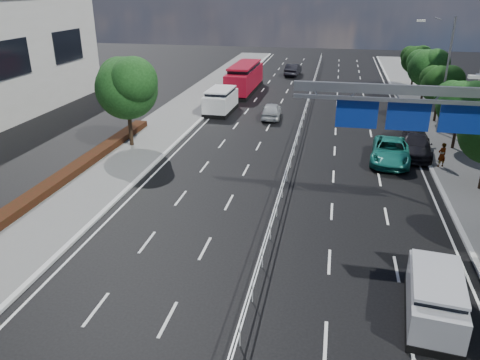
# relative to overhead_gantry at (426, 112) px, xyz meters

# --- Properties ---
(ground) EXTENTS (160.00, 160.00, 0.00)m
(ground) POSITION_rel_overhead_gantry_xyz_m (-6.74, -10.05, -5.61)
(ground) COLOR black
(ground) RESTS_ON ground
(kerb_near) EXTENTS (0.25, 140.00, 0.15)m
(kerb_near) POSITION_rel_overhead_gantry_xyz_m (-15.74, -10.05, -5.54)
(kerb_near) COLOR silver
(kerb_near) RESTS_ON ground
(median_fence) EXTENTS (0.05, 85.00, 1.02)m
(median_fence) POSITION_rel_overhead_gantry_xyz_m (-6.74, 12.45, -5.08)
(median_fence) COLOR silver
(median_fence) RESTS_ON ground
(hedge_near) EXTENTS (1.00, 36.00, 0.44)m
(hedge_near) POSITION_rel_overhead_gantry_xyz_m (-20.04, -5.05, -5.25)
(hedge_near) COLOR black
(hedge_near) RESTS_ON sidewalk_near
(overhead_gantry) EXTENTS (10.24, 0.38, 7.45)m
(overhead_gantry) POSITION_rel_overhead_gantry_xyz_m (0.00, 0.00, 0.00)
(overhead_gantry) COLOR gray
(overhead_gantry) RESTS_ON ground
(streetlight_far) EXTENTS (2.78, 2.40, 9.00)m
(streetlight_far) POSITION_rel_overhead_gantry_xyz_m (3.76, 15.95, -0.40)
(streetlight_far) COLOR gray
(streetlight_far) RESTS_ON ground
(near_tree_back) EXTENTS (4.84, 4.51, 6.69)m
(near_tree_back) POSITION_rel_overhead_gantry_xyz_m (-18.68, 7.92, -1.00)
(near_tree_back) COLOR black
(near_tree_back) RESTS_ON ground
(far_tree_e) EXTENTS (3.63, 3.38, 5.13)m
(far_tree_e) POSITION_rel_overhead_gantry_xyz_m (4.51, 11.93, -2.05)
(far_tree_e) COLOR black
(far_tree_e) RESTS_ON ground
(far_tree_f) EXTENTS (3.52, 3.28, 5.02)m
(far_tree_f) POSITION_rel_overhead_gantry_xyz_m (4.50, 19.43, -2.12)
(far_tree_f) COLOR black
(far_tree_f) RESTS_ON ground
(far_tree_g) EXTENTS (3.96, 3.69, 5.45)m
(far_tree_g) POSITION_rel_overhead_gantry_xyz_m (4.51, 26.92, -1.85)
(far_tree_g) COLOR black
(far_tree_g) RESTS_ON ground
(far_tree_h) EXTENTS (3.41, 3.18, 4.91)m
(far_tree_h) POSITION_rel_overhead_gantry_xyz_m (4.50, 34.43, -2.18)
(far_tree_h) COLOR black
(far_tree_h) RESTS_ON ground
(white_minivan) EXTENTS (2.36, 5.21, 2.24)m
(white_minivan) POSITION_rel_overhead_gantry_xyz_m (-14.66, 19.15, -4.51)
(white_minivan) COLOR black
(white_minivan) RESTS_ON ground
(red_bus) EXTENTS (2.59, 10.34, 3.08)m
(red_bus) POSITION_rel_overhead_gantry_xyz_m (-14.24, 28.72, -4.00)
(red_bus) COLOR black
(red_bus) RESTS_ON ground
(near_car_silver) EXTENTS (1.89, 4.21, 1.40)m
(near_car_silver) POSITION_rel_overhead_gantry_xyz_m (-9.70, 18.02, -4.90)
(near_car_silver) COLOR #AFB3B7
(near_car_silver) RESTS_ON ground
(near_car_dark) EXTENTS (1.97, 4.71, 1.51)m
(near_car_dark) POSITION_rel_overhead_gantry_xyz_m (-9.88, 40.08, -4.85)
(near_car_dark) COLOR black
(near_car_dark) RESTS_ON ground
(silver_minivan) EXTENTS (2.27, 4.45, 1.78)m
(silver_minivan) POSITION_rel_overhead_gantry_xyz_m (-0.24, -8.05, -4.73)
(silver_minivan) COLOR black
(silver_minivan) RESTS_ON ground
(parked_car_teal) EXTENTS (3.12, 5.70, 1.51)m
(parked_car_teal) POSITION_rel_overhead_gantry_xyz_m (-0.24, 8.42, -4.85)
(parked_car_teal) COLOR #1A7769
(parked_car_teal) RESTS_ON ground
(parked_car_dark) EXTENTS (2.56, 5.39, 1.52)m
(parked_car_dark) POSITION_rel_overhead_gantry_xyz_m (1.56, 10.20, -4.85)
(parked_car_dark) COLOR black
(parked_car_dark) RESTS_ON ground
(pedestrian_a) EXTENTS (0.70, 0.62, 1.62)m
(pedestrian_a) POSITION_rel_overhead_gantry_xyz_m (2.86, 7.73, -4.66)
(pedestrian_a) COLOR gray
(pedestrian_a) RESTS_ON sidewalk_far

